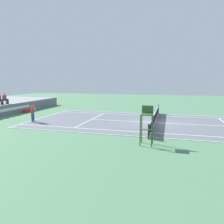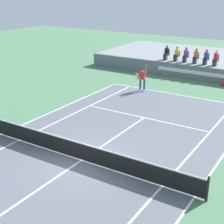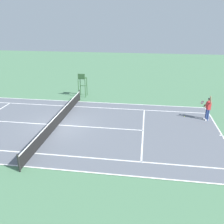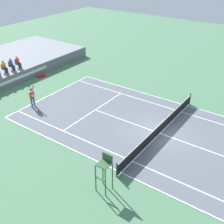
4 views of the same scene
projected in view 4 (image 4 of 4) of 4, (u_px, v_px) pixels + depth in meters
name	position (u px, v px, depth m)	size (l,w,h in m)	color
ground_plane	(160.00, 134.00, 22.18)	(80.00, 80.00, 0.00)	#4C7A56
court	(160.00, 133.00, 22.18)	(11.08, 23.88, 0.03)	slate
net	(160.00, 128.00, 21.92)	(11.98, 0.10, 1.07)	black
barrier_wall	(19.00, 78.00, 30.25)	(21.90, 0.25, 1.22)	slate
spectator_seated_3	(4.00, 67.00, 29.56)	(0.44, 0.60, 1.26)	#474C56
spectator_seated_4	(11.00, 65.00, 30.20)	(0.44, 0.60, 1.26)	#474C56
spectator_seated_5	(18.00, 62.00, 30.80)	(0.44, 0.60, 1.26)	#474C56
tennis_player	(32.00, 97.00, 25.44)	(0.74, 0.73, 2.08)	navy
tennis_ball	(43.00, 113.00, 24.85)	(0.07, 0.07, 0.07)	#D1E533
umpire_chair	(105.00, 169.00, 16.31)	(0.77, 0.77, 2.44)	#2D562D
equipment_bag	(42.00, 76.00, 31.87)	(0.95, 0.57, 0.32)	red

